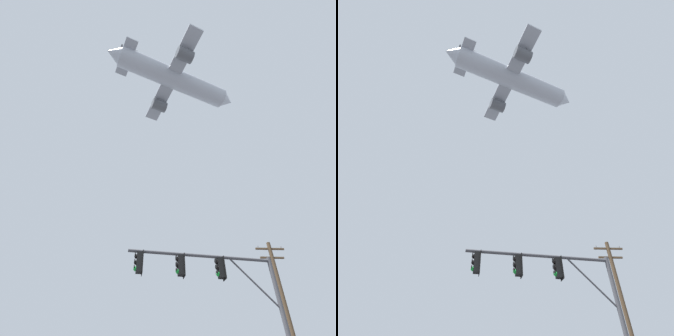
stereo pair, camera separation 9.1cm
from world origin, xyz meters
TOP-DOWN VIEW (x-y plane):
  - signal_pole_near at (2.59, 7.72)m, footprint 6.89×1.16m
  - utility_pole at (8.37, 14.59)m, footprint 2.20×0.28m
  - airplane at (1.62, 18.06)m, footprint 21.87×16.89m

SIDE VIEW (x-z plane):
  - signal_pole_near at x=2.59m, z-range 1.82..8.39m
  - utility_pole at x=8.37m, z-range 0.31..10.92m
  - airplane at x=1.62m, z-range 38.00..44.16m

